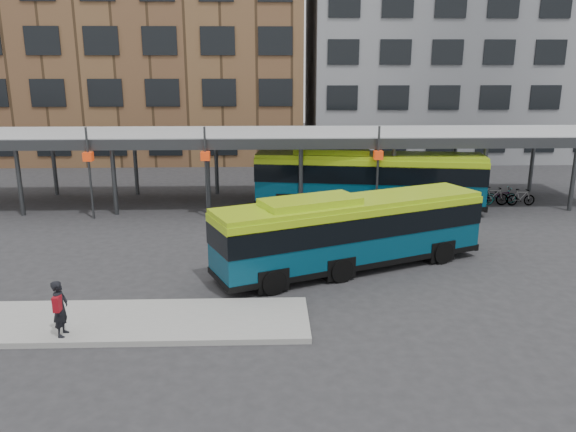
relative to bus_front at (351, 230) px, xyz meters
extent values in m
plane|color=#28282B|center=(-3.47, -1.76, -1.59)|extent=(120.00, 120.00, 0.00)
cube|color=gray|center=(-8.97, -4.76, -1.50)|extent=(14.00, 3.00, 0.18)
cube|color=#999B9E|center=(-3.47, 11.24, 2.41)|extent=(40.00, 6.00, 0.35)
cube|color=#383A3D|center=(-3.47, 8.24, 2.26)|extent=(40.00, 0.15, 0.55)
cylinder|color=#383A3D|center=(-16.47, 8.74, 0.31)|extent=(0.24, 0.24, 3.80)
cylinder|color=#383A3D|center=(-16.47, 13.74, 0.31)|extent=(0.24, 0.24, 3.80)
cylinder|color=#383A3D|center=(-11.47, 8.74, 0.31)|extent=(0.24, 0.24, 3.80)
cylinder|color=#383A3D|center=(-11.47, 13.74, 0.31)|extent=(0.24, 0.24, 3.80)
cylinder|color=#383A3D|center=(-6.47, 8.74, 0.31)|extent=(0.24, 0.24, 3.80)
cylinder|color=#383A3D|center=(-6.47, 13.74, 0.31)|extent=(0.24, 0.24, 3.80)
cylinder|color=#383A3D|center=(-1.47, 8.74, 0.31)|extent=(0.24, 0.24, 3.80)
cylinder|color=#383A3D|center=(-1.47, 13.74, 0.31)|extent=(0.24, 0.24, 3.80)
cylinder|color=#383A3D|center=(3.53, 8.74, 0.31)|extent=(0.24, 0.24, 3.80)
cylinder|color=#383A3D|center=(3.53, 13.74, 0.31)|extent=(0.24, 0.24, 3.80)
cylinder|color=#383A3D|center=(8.53, 8.74, 0.31)|extent=(0.24, 0.24, 3.80)
cylinder|color=#383A3D|center=(8.53, 13.74, 0.31)|extent=(0.24, 0.24, 3.80)
cylinder|color=#383A3D|center=(13.53, 8.74, 0.31)|extent=(0.24, 0.24, 3.80)
cylinder|color=#383A3D|center=(13.53, 13.74, 0.31)|extent=(0.24, 0.24, 3.80)
cylinder|color=#383A3D|center=(-12.47, 7.94, 0.81)|extent=(0.12, 0.12, 4.80)
cube|color=red|center=(-12.47, 7.94, 1.71)|extent=(0.45, 0.45, 0.45)
cylinder|color=#383A3D|center=(-6.47, 7.94, 0.81)|extent=(0.12, 0.12, 4.80)
cube|color=red|center=(-6.47, 7.94, 1.71)|extent=(0.45, 0.45, 0.45)
cylinder|color=#383A3D|center=(2.53, 7.94, 0.81)|extent=(0.12, 0.12, 4.80)
cube|color=red|center=(2.53, 7.94, 1.71)|extent=(0.45, 0.45, 0.45)
cube|color=brown|center=(-13.47, 30.24, 9.41)|extent=(26.00, 14.00, 22.00)
cube|color=slate|center=(12.53, 30.24, 8.41)|extent=(24.00, 14.00, 20.00)
cube|color=#07384E|center=(0.04, 0.02, -0.12)|extent=(11.04, 6.50, 2.30)
cube|color=black|center=(0.04, 0.02, 0.34)|extent=(11.10, 6.57, 0.87)
cube|color=#96BD13|center=(0.04, 0.02, 1.12)|extent=(11.00, 6.42, 0.18)
cube|color=#96BD13|center=(-1.65, -0.72, 1.30)|extent=(4.03, 2.98, 0.32)
cube|color=black|center=(0.04, 0.02, -1.16)|extent=(11.11, 6.58, 0.22)
cylinder|color=black|center=(3.86, 0.45, -1.13)|extent=(0.95, 0.62, 0.92)
cylinder|color=black|center=(2.97, 2.51, -1.13)|extent=(0.95, 0.62, 0.92)
cylinder|color=black|center=(-0.52, -1.45, -1.13)|extent=(0.95, 0.62, 0.92)
cylinder|color=black|center=(-1.42, 0.61, -1.13)|extent=(0.95, 0.62, 0.92)
cylinder|color=black|center=(-3.05, -2.55, -1.13)|extent=(0.95, 0.62, 0.92)
cylinder|color=black|center=(-3.95, -0.49, -1.13)|extent=(0.95, 0.62, 0.92)
cube|color=#07384E|center=(2.33, 9.50, 0.06)|extent=(12.62, 4.41, 2.58)
cube|color=black|center=(2.33, 9.50, 0.57)|extent=(12.68, 4.48, 0.98)
cube|color=#96BD13|center=(2.33, 9.50, 1.45)|extent=(12.60, 4.31, 0.21)
cube|color=#96BD13|center=(0.29, 9.81, 1.66)|extent=(4.36, 2.46, 0.36)
cube|color=black|center=(2.33, 9.50, -1.11)|extent=(12.69, 4.48, 0.25)
cylinder|color=black|center=(6.22, 7.63, -1.08)|extent=(1.07, 0.46, 1.03)
cylinder|color=black|center=(6.60, 10.12, -1.08)|extent=(1.07, 0.46, 1.03)
cylinder|color=black|center=(0.92, 8.44, -1.08)|extent=(1.07, 0.46, 1.03)
cylinder|color=black|center=(1.30, 10.93, -1.08)|extent=(1.07, 0.46, 1.03)
cylinder|color=black|center=(-2.14, 8.91, -1.08)|extent=(1.07, 0.46, 1.03)
cylinder|color=black|center=(-1.76, 11.39, -1.08)|extent=(1.07, 0.46, 1.03)
imported|color=black|center=(-9.26, -5.78, -0.56)|extent=(0.42, 0.63, 1.69)
cube|color=maroon|center=(-9.26, -5.96, -0.34)|extent=(0.19, 0.32, 0.45)
imported|color=slate|center=(7.66, 10.06, -1.15)|extent=(1.74, 0.87, 0.88)
imported|color=slate|center=(8.11, 10.24, -1.12)|extent=(1.61, 0.60, 0.95)
imported|color=slate|center=(8.90, 10.12, -1.12)|extent=(1.85, 0.77, 0.95)
imported|color=slate|center=(9.72, 10.17, -1.06)|extent=(1.84, 0.80, 1.07)
imported|color=slate|center=(10.34, 10.55, -1.11)|extent=(1.86, 0.72, 0.96)
imported|color=slate|center=(11.30, 9.97, -1.10)|extent=(1.64, 0.48, 0.98)
camera|label=1|loc=(-3.16, -20.99, 6.25)|focal=35.00mm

